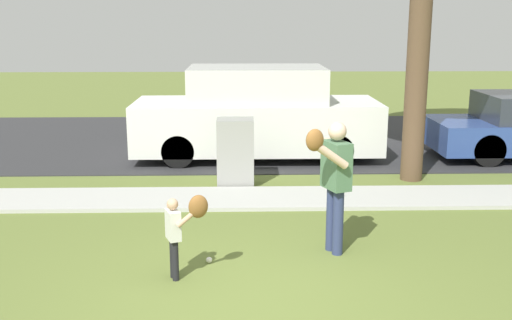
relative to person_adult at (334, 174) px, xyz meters
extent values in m
plane|color=olive|center=(-1.01, 2.19, -1.02)|extent=(48.00, 48.00, 0.00)
cube|color=#B2B2AD|center=(-1.01, 2.29, -0.99)|extent=(36.00, 1.20, 0.06)
cube|color=#2D2D30|center=(-1.01, 7.29, -1.01)|extent=(36.00, 6.80, 0.02)
cylinder|color=navy|center=(0.06, -0.04, -0.61)|extent=(0.13, 0.13, 0.83)
cylinder|color=navy|center=(0.00, 0.11, -0.61)|extent=(0.13, 0.13, 0.83)
cube|color=#4C7251|center=(0.03, 0.03, 0.10)|extent=(0.35, 0.45, 0.59)
sphere|color=beige|center=(0.03, 0.03, 0.52)|extent=(0.22, 0.22, 0.22)
cylinder|color=beige|center=(-0.11, -0.29, 0.31)|extent=(0.51, 0.28, 0.40)
ellipsoid|color=brown|center=(-0.29, -0.36, 0.49)|extent=(0.26, 0.21, 0.26)
cylinder|color=beige|center=(-0.06, 0.26, 0.12)|extent=(0.10, 0.10, 0.55)
cylinder|color=black|center=(-1.90, -0.68, -0.78)|extent=(0.07, 0.07, 0.47)
cylinder|color=black|center=(-1.86, -0.77, -0.78)|extent=(0.07, 0.07, 0.47)
cube|color=silver|center=(-1.88, -0.73, -0.38)|extent=(0.20, 0.26, 0.33)
sphere|color=tan|center=(-1.88, -0.73, -0.14)|extent=(0.13, 0.13, 0.13)
cylinder|color=tan|center=(-1.93, -0.60, -0.37)|extent=(0.05, 0.05, 0.31)
cylinder|color=tan|center=(-1.70, -0.81, -0.26)|extent=(0.29, 0.16, 0.23)
ellipsoid|color=brown|center=(-1.60, -0.76, -0.16)|extent=(0.26, 0.21, 0.26)
sphere|color=white|center=(-1.52, -0.29, -0.98)|extent=(0.07, 0.07, 0.07)
cube|color=gray|center=(-1.22, 3.21, -0.43)|extent=(0.63, 0.54, 1.17)
cylinder|color=brown|center=(1.96, 3.51, 1.70)|extent=(0.39, 0.39, 5.45)
cube|color=silver|center=(-0.80, 5.34, -0.32)|extent=(5.00, 1.95, 1.00)
cube|color=silver|center=(-0.80, 5.34, 0.53)|extent=(2.75, 1.79, 0.70)
cylinder|color=black|center=(0.75, 6.20, -0.68)|extent=(0.64, 0.22, 0.64)
cylinder|color=black|center=(0.75, 4.47, -0.68)|extent=(0.64, 0.22, 0.64)
cylinder|color=black|center=(-2.35, 6.20, -0.68)|extent=(0.64, 0.22, 0.64)
cylinder|color=black|center=(-2.35, 4.47, -0.68)|extent=(0.64, 0.22, 0.64)
cylinder|color=black|center=(3.72, 5.99, -0.68)|extent=(0.64, 0.22, 0.64)
cylinder|color=black|center=(3.72, 4.41, -0.68)|extent=(0.64, 0.22, 0.64)
camera|label=1|loc=(-1.13, -7.16, 1.85)|focal=42.91mm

